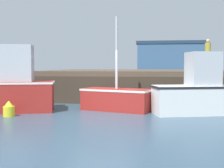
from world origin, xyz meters
name	(u,v)px	position (x,y,z in m)	size (l,w,h in m)	color
ground	(101,117)	(0.00, 0.00, -0.05)	(120.00, 160.00, 0.10)	#334C60
pier	(149,75)	(1.68, 6.69, 1.33)	(11.92, 8.12, 1.58)	brown
fishing_boat_near_left	(4,88)	(-3.99, 0.32, 0.95)	(4.17, 2.30, 2.68)	maroon
fishing_boat_near_right	(117,98)	(0.42, 1.33, 0.50)	(3.09, 1.97, 3.85)	maroon
fishing_boat_mid	(195,91)	(3.52, 0.83, 0.87)	(3.25, 1.97, 2.37)	silver
dockworker	(208,55)	(5.10, 7.43, 2.51)	(0.34, 0.34, 1.84)	#2D3342
warehouse	(170,59)	(4.70, 39.96, 2.96)	(11.07, 5.04, 5.88)	#385675
mooring_buoy_foreground	(9,109)	(-3.29, -0.66, 0.26)	(0.41, 0.41, 0.58)	yellow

